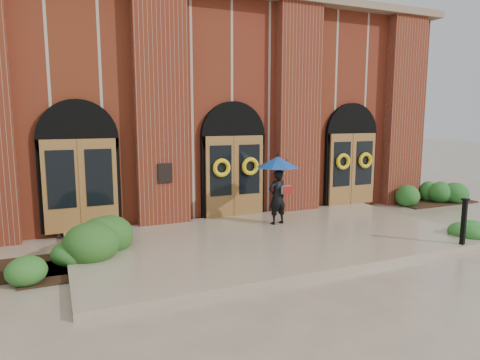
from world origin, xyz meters
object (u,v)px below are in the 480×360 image
man_with_umbrella (278,177)px  hedge_wall_right (434,193)px  hedge_wall_left (41,248)px  metal_post (464,220)px

man_with_umbrella → hedge_wall_right: 7.43m
man_with_umbrella → hedge_wall_left: size_ratio=0.57×
hedge_wall_right → hedge_wall_left: bearing=-172.8°
metal_post → man_with_umbrella: bearing=131.4°
metal_post → hedge_wall_right: size_ratio=0.40×
hedge_wall_right → man_with_umbrella: bearing=-172.6°
man_with_umbrella → metal_post: 4.85m
man_with_umbrella → hedge_wall_left: bearing=-0.9°
man_with_umbrella → hedge_wall_left: (-6.21, -0.75, -1.08)m
hedge_wall_left → hedge_wall_right: hedge_wall_left is taller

